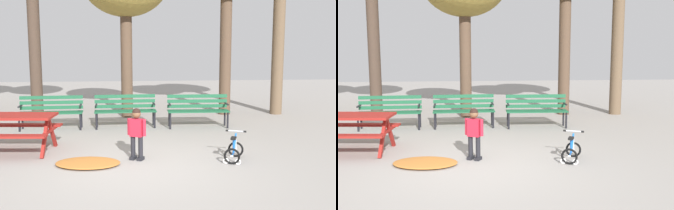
# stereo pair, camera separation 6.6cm
# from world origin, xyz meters

# --- Properties ---
(ground) EXTENTS (36.00, 36.00, 0.00)m
(ground) POSITION_xyz_m (0.00, 0.00, 0.00)
(ground) COLOR gray
(picnic_table) EXTENTS (1.92, 1.51, 0.79)m
(picnic_table) POSITION_xyz_m (-2.51, 1.37, 0.59)
(picnic_table) COLOR maroon
(picnic_table) RESTS_ON ground
(park_bench_far_left) EXTENTS (1.62, 0.51, 0.85)m
(park_bench_far_left) POSITION_xyz_m (-2.10, 3.66, 0.51)
(park_bench_far_left) COLOR #195133
(park_bench_far_left) RESTS_ON ground
(park_bench_left) EXTENTS (1.62, 0.52, 0.85)m
(park_bench_left) POSITION_xyz_m (-0.20, 3.73, 0.51)
(park_bench_left) COLOR #195133
(park_bench_left) RESTS_ON ground
(park_bench_right) EXTENTS (1.61, 0.50, 0.85)m
(park_bench_right) POSITION_xyz_m (1.71, 3.56, 0.51)
(park_bench_right) COLOR #195133
(park_bench_right) RESTS_ON ground
(child_standing) EXTENTS (0.34, 0.26, 0.99)m
(child_standing) POSITION_xyz_m (0.03, 0.56, 0.57)
(child_standing) COLOR black
(child_standing) RESTS_ON ground
(kids_bicycle) EXTENTS (0.53, 0.63, 0.54)m
(kids_bicycle) POSITION_xyz_m (1.83, 0.32, 0.20)
(kids_bicycle) COLOR black
(kids_bicycle) RESTS_ON ground
(leaf_pile) EXTENTS (1.27, 0.97, 0.07)m
(leaf_pile) POSITION_xyz_m (-0.86, 0.32, 0.04)
(leaf_pile) COLOR #B26B2D
(leaf_pile) RESTS_ON ground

